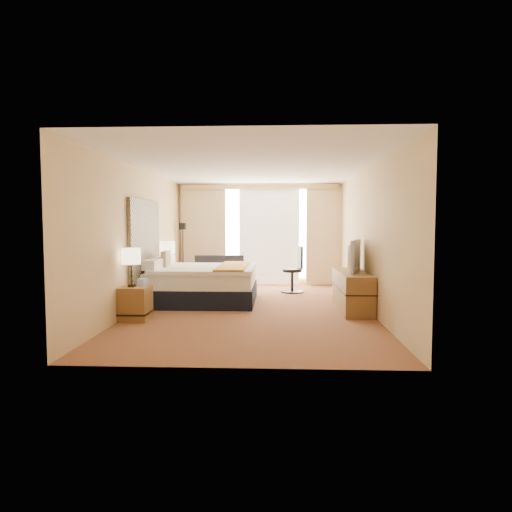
{
  "coord_description": "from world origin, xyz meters",
  "views": [
    {
      "loc": [
        0.44,
        -8.36,
        1.57
      ],
      "look_at": [
        0.05,
        0.4,
        0.96
      ],
      "focal_mm": 32.0,
      "sensor_mm": 36.0,
      "label": 1
    }
  ],
  "objects_px": {
    "nightstand_right": "(171,283)",
    "television": "(350,256)",
    "nightstand_left": "(136,303)",
    "floor_lamp": "(183,242)",
    "lamp_left": "(131,257)",
    "media_dresser": "(352,291)",
    "bed": "(202,283)",
    "lamp_right": "(168,248)",
    "loveseat": "(219,278)",
    "desk_chair": "(295,272)"
  },
  "relations": [
    {
      "from": "media_dresser",
      "to": "lamp_right",
      "type": "relative_size",
      "value": 2.77
    },
    {
      "from": "nightstand_left",
      "to": "nightstand_right",
      "type": "height_order",
      "value": "same"
    },
    {
      "from": "nightstand_right",
      "to": "lamp_right",
      "type": "distance_m",
      "value": 0.78
    },
    {
      "from": "lamp_left",
      "to": "television",
      "type": "distance_m",
      "value": 3.85
    },
    {
      "from": "floor_lamp",
      "to": "media_dresser",
      "type": "bearing_deg",
      "value": -38.13
    },
    {
      "from": "floor_lamp",
      "to": "television",
      "type": "xyz_separation_m",
      "value": [
        3.68,
        -2.93,
        -0.14
      ]
    },
    {
      "from": "nightstand_left",
      "to": "television",
      "type": "relative_size",
      "value": 0.54
    },
    {
      "from": "loveseat",
      "to": "lamp_right",
      "type": "xyz_separation_m",
      "value": [
        -0.98,
        -1.11,
        0.79
      ]
    },
    {
      "from": "nightstand_left",
      "to": "nightstand_right",
      "type": "bearing_deg",
      "value": 90.0
    },
    {
      "from": "floor_lamp",
      "to": "television",
      "type": "distance_m",
      "value": 4.71
    },
    {
      "from": "nightstand_right",
      "to": "television",
      "type": "bearing_deg",
      "value": -21.75
    },
    {
      "from": "media_dresser",
      "to": "bed",
      "type": "height_order",
      "value": "bed"
    },
    {
      "from": "bed",
      "to": "television",
      "type": "bearing_deg",
      "value": -13.83
    },
    {
      "from": "media_dresser",
      "to": "lamp_right",
      "type": "height_order",
      "value": "lamp_right"
    },
    {
      "from": "media_dresser",
      "to": "nightstand_right",
      "type": "bearing_deg",
      "value": 158.6
    },
    {
      "from": "nightstand_right",
      "to": "media_dresser",
      "type": "height_order",
      "value": "media_dresser"
    },
    {
      "from": "bed",
      "to": "television",
      "type": "height_order",
      "value": "television"
    },
    {
      "from": "nightstand_right",
      "to": "loveseat",
      "type": "relative_size",
      "value": 0.41
    },
    {
      "from": "television",
      "to": "nightstand_left",
      "type": "bearing_deg",
      "value": 122.94
    },
    {
      "from": "nightstand_right",
      "to": "lamp_left",
      "type": "bearing_deg",
      "value": -90.76
    },
    {
      "from": "loveseat",
      "to": "desk_chair",
      "type": "bearing_deg",
      "value": -16.71
    },
    {
      "from": "desk_chair",
      "to": "lamp_right",
      "type": "bearing_deg",
      "value": -173.71
    },
    {
      "from": "nightstand_right",
      "to": "lamp_left",
      "type": "height_order",
      "value": "lamp_left"
    },
    {
      "from": "nightstand_left",
      "to": "loveseat",
      "type": "xyz_separation_m",
      "value": [
        0.94,
        3.54,
        -0.01
      ]
    },
    {
      "from": "loveseat",
      "to": "lamp_right",
      "type": "distance_m",
      "value": 1.68
    },
    {
      "from": "nightstand_right",
      "to": "television",
      "type": "distance_m",
      "value": 3.99
    },
    {
      "from": "floor_lamp",
      "to": "lamp_left",
      "type": "height_order",
      "value": "floor_lamp"
    },
    {
      "from": "lamp_left",
      "to": "desk_chair",
      "type": "bearing_deg",
      "value": 49.44
    },
    {
      "from": "lamp_left",
      "to": "lamp_right",
      "type": "relative_size",
      "value": 0.97
    },
    {
      "from": "media_dresser",
      "to": "bed",
      "type": "distance_m",
      "value": 2.97
    },
    {
      "from": "media_dresser",
      "to": "floor_lamp",
      "type": "height_order",
      "value": "floor_lamp"
    },
    {
      "from": "bed",
      "to": "nightstand_left",
      "type": "bearing_deg",
      "value": -114.9
    },
    {
      "from": "nightstand_right",
      "to": "nightstand_left",
      "type": "bearing_deg",
      "value": -90.0
    },
    {
      "from": "nightstand_right",
      "to": "loveseat",
      "type": "bearing_deg",
      "value": 47.99
    },
    {
      "from": "floor_lamp",
      "to": "lamp_right",
      "type": "height_order",
      "value": "floor_lamp"
    },
    {
      "from": "nightstand_left",
      "to": "television",
      "type": "xyz_separation_m",
      "value": [
        3.65,
        1.04,
        0.72
      ]
    },
    {
      "from": "nightstand_left",
      "to": "lamp_left",
      "type": "distance_m",
      "value": 0.77
    },
    {
      "from": "lamp_right",
      "to": "nightstand_right",
      "type": "bearing_deg",
      "value": 58.11
    },
    {
      "from": "nightstand_left",
      "to": "television",
      "type": "distance_m",
      "value": 3.86
    },
    {
      "from": "nightstand_right",
      "to": "bed",
      "type": "bearing_deg",
      "value": -43.12
    },
    {
      "from": "floor_lamp",
      "to": "desk_chair",
      "type": "height_order",
      "value": "floor_lamp"
    },
    {
      "from": "media_dresser",
      "to": "bed",
      "type": "xyz_separation_m",
      "value": [
        -2.89,
        0.69,
        0.03
      ]
    },
    {
      "from": "nightstand_right",
      "to": "lamp_right",
      "type": "bearing_deg",
      "value": -121.89
    },
    {
      "from": "bed",
      "to": "loveseat",
      "type": "relative_size",
      "value": 1.58
    },
    {
      "from": "bed",
      "to": "loveseat",
      "type": "xyz_separation_m",
      "value": [
        0.13,
        1.8,
        -0.11
      ]
    },
    {
      "from": "lamp_left",
      "to": "lamp_right",
      "type": "distance_m",
      "value": 2.5
    },
    {
      "from": "lamp_left",
      "to": "nightstand_right",
      "type": "bearing_deg",
      "value": 89.24
    },
    {
      "from": "floor_lamp",
      "to": "television",
      "type": "relative_size",
      "value": 1.57
    },
    {
      "from": "loveseat",
      "to": "television",
      "type": "height_order",
      "value": "television"
    },
    {
      "from": "loveseat",
      "to": "television",
      "type": "bearing_deg",
      "value": -47.33
    }
  ]
}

